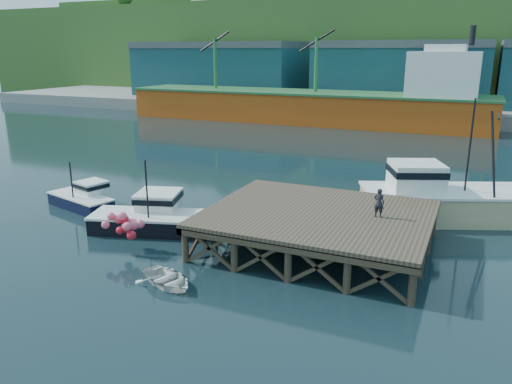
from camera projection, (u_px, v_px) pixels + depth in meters
The scene contains 12 objects.
ground at pixel (230, 233), 30.17m from camera, with size 300.00×300.00×0.00m, color black.
wharf at pixel (317, 216), 27.31m from camera, with size 12.00×10.00×2.62m.
far_quay at pixel (403, 105), 91.33m from camera, with size 160.00×40.00×2.00m, color gray.
warehouse_left at pixel (221, 72), 99.19m from camera, with size 32.00×16.00×9.00m, color #184150.
warehouse_mid at pixel (402, 75), 85.44m from camera, with size 28.00×16.00×9.00m, color #184150.
cargo_ship at pixel (325, 101), 74.72m from camera, with size 55.50×10.00×13.75m.
hillside at pixel (426, 49), 114.92m from camera, with size 220.00×50.00×22.00m, color #2D511E.
boat_navy at pixel (83, 198), 35.07m from camera, with size 5.75×3.68×3.39m.
boat_black at pixel (154, 216), 30.65m from camera, with size 7.94×6.58×4.61m.
trawler at pixel (451, 195), 32.33m from camera, with size 12.47×8.38×7.87m.
dinghy at pixel (167, 279), 23.43m from camera, with size 2.24×3.14×0.65m, color silver.
dockworker at pixel (379, 203), 26.36m from camera, with size 0.57×0.37×1.57m, color black.
Camera 1 is at (13.02, -25.21, 10.69)m, focal length 35.00 mm.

